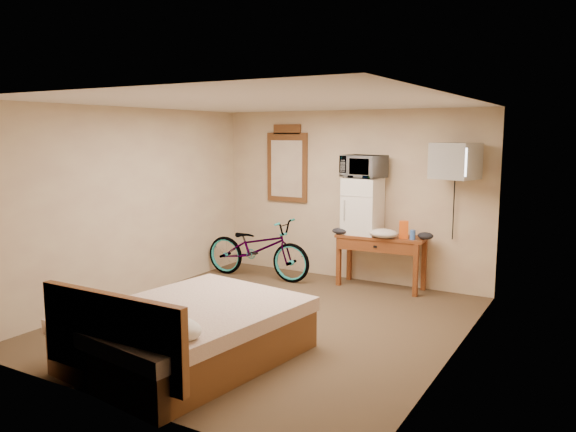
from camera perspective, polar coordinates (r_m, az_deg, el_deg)
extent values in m
plane|color=#4B3725|center=(6.62, -2.07, -10.69)|extent=(4.60, 4.60, 0.00)
plane|color=silver|center=(6.27, -2.19, 11.46)|extent=(4.60, 4.60, 0.00)
cube|color=beige|center=(8.35, 6.32, 2.05)|extent=(4.20, 0.04, 2.50)
cube|color=beige|center=(4.58, -17.68, -3.53)|extent=(4.20, 0.04, 2.50)
cube|color=beige|center=(7.64, -15.57, 1.21)|extent=(0.04, 4.60, 2.50)
cube|color=beige|center=(5.51, 16.68, -1.51)|extent=(0.04, 4.60, 2.50)
cube|color=silver|center=(8.41, 5.75, -0.16)|extent=(0.08, 0.01, 0.13)
cube|color=brown|center=(7.96, 9.46, -2.10)|extent=(1.26, 0.56, 0.04)
cube|color=brown|center=(8.08, 5.18, -4.58)|extent=(0.06, 0.06, 0.71)
cube|color=brown|center=(7.69, 12.85, -5.43)|extent=(0.06, 0.06, 0.71)
cube|color=brown|center=(8.41, 6.25, -4.08)|extent=(0.06, 0.06, 0.71)
cube|color=brown|center=(8.04, 13.64, -4.86)|extent=(0.06, 0.06, 0.71)
cube|color=brown|center=(7.79, 8.91, -3.07)|extent=(1.11, 0.12, 0.16)
cube|color=black|center=(7.77, 8.86, -3.09)|extent=(0.05, 0.02, 0.03)
cube|color=white|center=(8.01, 7.59, 1.02)|extent=(0.49, 0.47, 0.79)
cube|color=#9D9D98|center=(7.77, 6.95, 1.99)|extent=(0.48, 0.01, 0.00)
cylinder|color=#9D9D98|center=(7.87, 5.75, 0.57)|extent=(0.02, 0.02, 0.29)
imported|color=white|center=(7.96, 7.67, 5.00)|extent=(0.65, 0.52, 0.32)
cube|color=#F45C15|center=(7.77, 11.66, -1.36)|extent=(0.14, 0.11, 0.24)
cylinder|color=#3C6FCE|center=(7.72, 12.55, -1.87)|extent=(0.08, 0.08, 0.13)
ellipsoid|color=beige|center=(7.77, 9.67, -1.75)|extent=(0.40, 0.31, 0.12)
ellipsoid|color=black|center=(7.98, 5.32, -1.53)|extent=(0.24, 0.18, 0.09)
ellipsoid|color=black|center=(7.78, 13.79, -1.97)|extent=(0.21, 0.17, 0.10)
cube|color=black|center=(7.79, 17.06, 4.64)|extent=(0.14, 0.02, 0.14)
cylinder|color=black|center=(7.75, 16.98, 4.63)|extent=(0.05, 0.30, 0.05)
cube|color=#9D9D98|center=(7.53, 16.63, 5.38)|extent=(0.64, 0.58, 0.46)
cube|color=white|center=(7.31, 16.22, 5.32)|extent=(0.42, 0.14, 0.35)
cube|color=black|center=(7.75, 17.03, 5.44)|extent=(0.32, 0.11, 0.29)
cube|color=brown|center=(8.77, -0.08, 4.97)|extent=(0.70, 0.04, 1.07)
cube|color=brown|center=(8.76, -0.09, 8.81)|extent=(0.47, 0.04, 0.15)
cube|color=white|center=(8.75, -0.15, 4.82)|extent=(0.55, 0.01, 0.88)
imported|color=black|center=(8.45, -3.10, -3.29)|extent=(1.76, 0.69, 0.91)
cube|color=brown|center=(5.60, -9.91, -12.26)|extent=(1.80, 2.24, 0.40)
cube|color=beige|center=(5.52, -9.98, -9.83)|extent=(1.84, 2.28, 0.14)
cube|color=brown|center=(4.84, -17.48, -11.51)|extent=(1.54, 0.08, 0.70)
ellipsoid|color=white|center=(5.28, -17.66, -9.48)|extent=(0.57, 0.35, 0.20)
ellipsoid|color=white|center=(4.79, -11.75, -11.10)|extent=(0.57, 0.35, 0.20)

